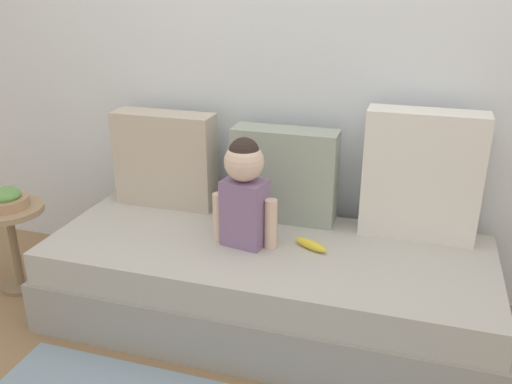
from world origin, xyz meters
name	(u,v)px	position (x,y,z in m)	size (l,w,h in m)	color
ground_plane	(266,321)	(0.00, 0.00, 0.00)	(12.00, 12.00, 0.00)	#93704C
back_wall	(299,35)	(0.00, 0.54, 1.27)	(5.24, 0.10, 2.53)	silver
couch	(266,285)	(0.00, 0.00, 0.20)	(2.04, 0.82, 0.41)	#9C978F
throw_pillow_left	(166,159)	(-0.63, 0.31, 0.65)	(0.52, 0.16, 0.49)	#C1B29E
throw_pillow_center	(284,175)	(0.00, 0.31, 0.63)	(0.50, 0.16, 0.45)	#99A393
throw_pillow_right	(421,175)	(0.63, 0.31, 0.70)	(0.51, 0.16, 0.59)	silver
toddler	(244,189)	(-0.10, -0.01, 0.67)	(0.30, 0.17, 0.49)	gray
banana	(311,245)	(0.20, 0.02, 0.43)	(0.17, 0.04, 0.04)	yellow
side_table	(11,227)	(-1.32, -0.09, 0.35)	(0.35, 0.35, 0.46)	tan
fruit_bowl	(6,199)	(-1.32, -0.09, 0.50)	(0.22, 0.22, 0.10)	tan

